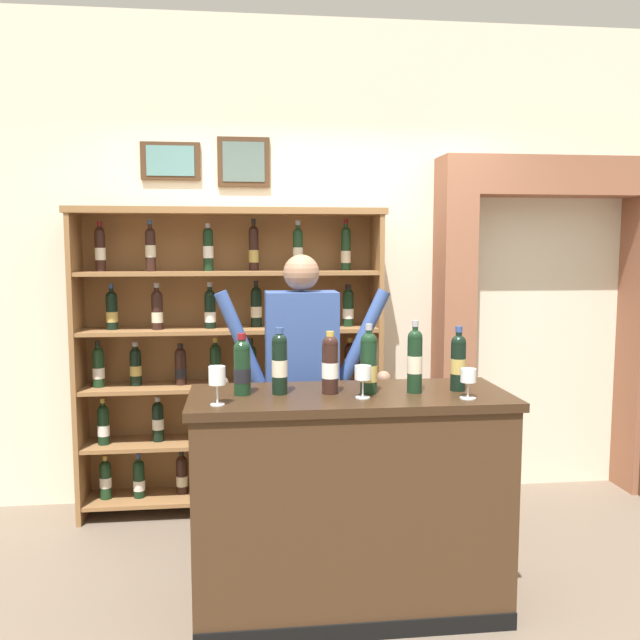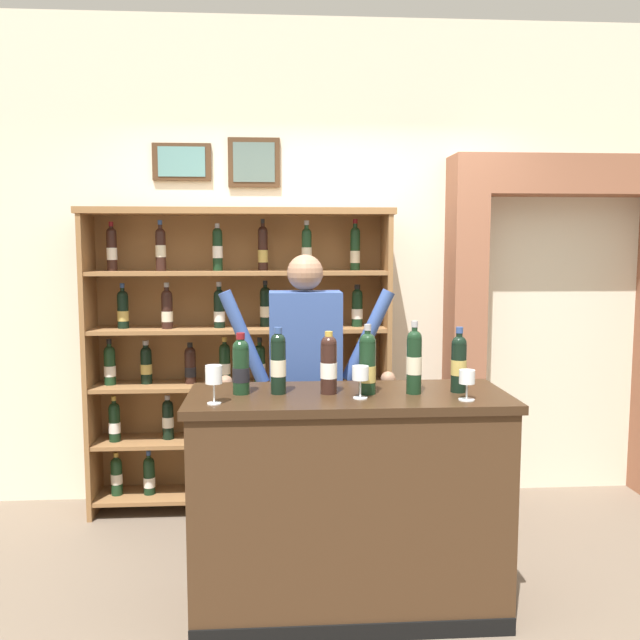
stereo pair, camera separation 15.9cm
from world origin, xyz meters
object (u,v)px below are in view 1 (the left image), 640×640
at_px(wine_shelf, 231,356).
at_px(tasting_bottle_vin_santo, 280,362).
at_px(tasting_bottle_bianco, 459,361).
at_px(wine_glass_center, 468,378).
at_px(wine_glass_left, 217,377).
at_px(tasting_bottle_super_tuscan, 415,359).
at_px(shopkeeper, 302,375).
at_px(tasting_bottle_riserva, 330,363).
at_px(wine_glass_right, 363,375).
at_px(tasting_bottle_grappa, 369,363).
at_px(tasting_bottle_rosso, 242,366).
at_px(tasting_counter, 349,502).

xyz_separation_m(wine_shelf, tasting_bottle_vin_santo, (0.23, -1.27, 0.17)).
bearing_deg(tasting_bottle_bianco, wine_glass_center, -93.22).
xyz_separation_m(wine_glass_center, wine_glass_left, (-1.09, 0.01, 0.03)).
relative_size(tasting_bottle_vin_santo, tasting_bottle_super_tuscan, 0.91).
xyz_separation_m(shopkeeper, tasting_bottle_riserva, (0.08, -0.54, 0.16)).
xyz_separation_m(shopkeeper, wine_glass_left, (-0.42, -0.71, 0.14)).
xyz_separation_m(wine_glass_center, wine_glass_right, (-0.46, 0.07, 0.01)).
bearing_deg(wine_glass_center, tasting_bottle_riserva, 163.40).
height_order(tasting_bottle_vin_santo, tasting_bottle_riserva, tasting_bottle_vin_santo).
relative_size(tasting_bottle_grappa, wine_glass_right, 2.20).
distance_m(wine_glass_left, wine_glass_right, 0.64).
relative_size(shopkeeper, tasting_bottle_super_tuscan, 4.96).
bearing_deg(tasting_bottle_riserva, tasting_bottle_rosso, 177.07).
distance_m(shopkeeper, tasting_bottle_vin_santo, 0.57).
height_order(shopkeeper, tasting_bottle_grappa, shopkeeper).
bearing_deg(tasting_bottle_vin_santo, tasting_bottle_super_tuscan, -3.77).
height_order(tasting_bottle_super_tuscan, wine_glass_left, tasting_bottle_super_tuscan).
bearing_deg(wine_glass_right, tasting_bottle_grappa, 64.49).
xyz_separation_m(tasting_bottle_rosso, tasting_bottle_bianco, (1.00, -0.03, 0.01)).
bearing_deg(tasting_bottle_bianco, wine_shelf, 129.31).
xyz_separation_m(wine_shelf, tasting_bottle_rosso, (0.06, -1.27, 0.16)).
distance_m(tasting_bottle_super_tuscan, wine_glass_left, 0.90).
relative_size(tasting_counter, tasting_bottle_super_tuscan, 4.38).
bearing_deg(tasting_bottle_riserva, tasting_counter, -5.80).
bearing_deg(tasting_counter, wine_glass_right, -67.56).
xyz_separation_m(shopkeeper, tasting_bottle_vin_santo, (-0.15, -0.53, 0.17)).
bearing_deg(shopkeeper, wine_glass_left, -120.76).
height_order(tasting_bottle_riserva, tasting_bottle_super_tuscan, tasting_bottle_super_tuscan).
distance_m(tasting_bottle_grappa, wine_glass_right, 0.11).
bearing_deg(tasting_bottle_grappa, shopkeeper, 114.42).
xyz_separation_m(wine_shelf, wine_glass_right, (0.59, -1.40, 0.13)).
bearing_deg(tasting_counter, shopkeeper, 107.12).
xyz_separation_m(shopkeeper, wine_glass_center, (0.67, -0.72, 0.11)).
distance_m(wine_shelf, tasting_bottle_grappa, 1.46).
relative_size(tasting_bottle_bianco, wine_glass_right, 2.08).
xyz_separation_m(tasting_counter, tasting_bottle_vin_santo, (-0.32, 0.02, 0.66)).
xyz_separation_m(wine_shelf, tasting_bottle_riserva, (0.46, -1.29, 0.17)).
distance_m(tasting_bottle_riserva, wine_glass_right, 0.17).
relative_size(tasting_bottle_vin_santo, tasting_bottle_grappa, 0.95).
height_order(tasting_bottle_bianco, wine_glass_left, tasting_bottle_bianco).
bearing_deg(shopkeeper, wine_shelf, 117.29).
relative_size(wine_shelf, tasting_bottle_super_tuscan, 5.79).
bearing_deg(tasting_bottle_bianco, tasting_bottle_grappa, -179.19).
bearing_deg(tasting_bottle_rosso, tasting_counter, -3.46).
height_order(wine_shelf, tasting_bottle_riserva, wine_shelf).
distance_m(wine_shelf, tasting_counter, 1.49).
bearing_deg(shopkeeper, tasting_bottle_bianco, -39.26).
height_order(tasting_bottle_rosso, tasting_bottle_super_tuscan, tasting_bottle_super_tuscan).
height_order(wine_glass_left, wine_glass_right, wine_glass_left).
distance_m(wine_shelf, tasting_bottle_super_tuscan, 1.57).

